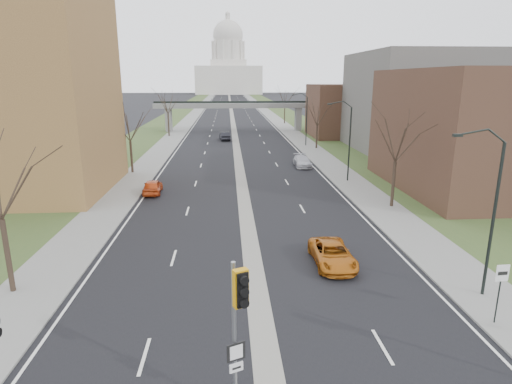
{
  "coord_description": "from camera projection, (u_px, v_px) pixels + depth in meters",
  "views": [
    {
      "loc": [
        -1.42,
        -13.51,
        11.06
      ],
      "look_at": [
        0.27,
        12.0,
        4.27
      ],
      "focal_mm": 30.0,
      "sensor_mm": 36.0,
      "label": 1
    }
  ],
  "objects": [
    {
      "name": "commercial_block_far",
      "position": [
        347.0,
        111.0,
        83.59
      ],
      "size": [
        14.0,
        14.0,
        10.0
      ],
      "primitive_type": "cube",
      "color": "#4E3524",
      "rests_on": "ground"
    },
    {
      "name": "car_right_mid",
      "position": [
        302.0,
        161.0,
        55.41
      ],
      "size": [
        2.04,
        4.91,
        1.42
      ],
      "primitive_type": "imported",
      "rotation": [
        0.0,
        0.0,
        -0.01
      ],
      "color": "#B0B1B8",
      "rests_on": "ground"
    },
    {
      "name": "streetlight_near",
      "position": [
        485.0,
        166.0,
        20.66
      ],
      "size": [
        2.61,
        0.2,
        8.7
      ],
      "color": "black",
      "rests_on": "sidewalk_right"
    },
    {
      "name": "commercial_block_mid",
      "position": [
        418.0,
        103.0,
        65.97
      ],
      "size": [
        18.0,
        22.0,
        15.0
      ],
      "primitive_type": "cube",
      "color": "#5F5D57",
      "rests_on": "ground"
    },
    {
      "name": "streetlight_far",
      "position": [
        302.0,
        104.0,
        70.81
      ],
      "size": [
        2.61,
        0.2,
        8.7
      ],
      "color": "black",
      "rests_on": "sidewalk_right"
    },
    {
      "name": "signal_pole_median",
      "position": [
        238.0,
        316.0,
        13.37
      ],
      "size": [
        0.8,
        0.93,
        5.58
      ],
      "rotation": [
        0.0,
        0.0,
        0.4
      ],
      "color": "gray",
      "rests_on": "ground"
    },
    {
      "name": "car_left_near",
      "position": [
        153.0,
        186.0,
        42.37
      ],
      "size": [
        1.9,
        4.3,
        1.44
      ],
      "primitive_type": "imported",
      "rotation": [
        0.0,
        0.0,
        3.19
      ],
      "color": "#BC4115",
      "rests_on": "ground"
    },
    {
      "name": "tree_right_c",
      "position": [
        285.0,
        95.0,
        106.6
      ],
      "size": [
        7.65,
        7.65,
        9.99
      ],
      "color": "#382B21",
      "rests_on": "sidewalk_right"
    },
    {
      "name": "tree_right_a",
      "position": [
        398.0,
        133.0,
        36.3
      ],
      "size": [
        7.2,
        7.2,
        9.4
      ],
      "color": "#382B21",
      "rests_on": "sidewalk_right"
    },
    {
      "name": "tree_left_c",
      "position": [
        167.0,
        100.0,
        82.76
      ],
      "size": [
        7.65,
        7.65,
        9.99
      ],
      "color": "#382B21",
      "rests_on": "sidewalk_left"
    },
    {
      "name": "streetlight_mid",
      "position": [
        343.0,
        118.0,
        45.74
      ],
      "size": [
        2.61,
        0.2,
        8.7
      ],
      "color": "black",
      "rests_on": "sidewalk_right"
    },
    {
      "name": "tree_left_b",
      "position": [
        129.0,
        121.0,
        50.18
      ],
      "size": [
        6.75,
        6.75,
        8.81
      ],
      "color": "#382B21",
      "rests_on": "sidewalk_left"
    },
    {
      "name": "sidewalk_left",
      "position": [
        199.0,
        109.0,
        159.84
      ],
      "size": [
        4.0,
        600.0,
        0.12
      ],
      "primitive_type": "cube",
      "color": "gray",
      "rests_on": "ground"
    },
    {
      "name": "grass_verge_right",
      "position": [
        279.0,
        109.0,
        161.76
      ],
      "size": [
        8.0,
        600.0,
        0.1
      ],
      "primitive_type": "cube",
      "color": "#2C4620",
      "rests_on": "ground"
    },
    {
      "name": "car_right_near",
      "position": [
        332.0,
        254.0,
        26.11
      ],
      "size": [
        2.3,
        4.93,
        1.37
      ],
      "primitive_type": "imported",
      "rotation": [
        0.0,
        0.0,
        0.01
      ],
      "color": "#AD5A12",
      "rests_on": "ground"
    },
    {
      "name": "median_strip",
      "position": [
        231.0,
        109.0,
        160.62
      ],
      "size": [
        1.2,
        600.0,
        0.02
      ],
      "primitive_type": "cube",
      "color": "gray",
      "rests_on": "ground"
    },
    {
      "name": "commercial_block_near",
      "position": [
        481.0,
        131.0,
        42.95
      ],
      "size": [
        16.0,
        20.0,
        12.0
      ],
      "primitive_type": "cube",
      "color": "#4E3524",
      "rests_on": "ground"
    },
    {
      "name": "speed_limit_sign",
      "position": [
        500.0,
        283.0,
        19.32
      ],
      "size": [
        0.63,
        0.07,
        2.91
      ],
      "rotation": [
        0.0,
        0.0,
        0.05
      ],
      "color": "black",
      "rests_on": "sidewalk_right"
    },
    {
      "name": "tree_right_b",
      "position": [
        318.0,
        113.0,
        68.34
      ],
      "size": [
        6.3,
        6.3,
        8.22
      ],
      "color": "#382B21",
      "rests_on": "sidewalk_right"
    },
    {
      "name": "capitol",
      "position": [
        228.0,
        68.0,
        319.8
      ],
      "size": [
        48.0,
        42.0,
        55.75
      ],
      "color": "silver",
      "rests_on": "ground"
    },
    {
      "name": "car_left_far",
      "position": [
        225.0,
        136.0,
        79.39
      ],
      "size": [
        2.21,
        4.86,
        1.54
      ],
      "primitive_type": "imported",
      "rotation": [
        0.0,
        0.0,
        3.27
      ],
      "color": "black",
      "rests_on": "ground"
    },
    {
      "name": "sidewalk_right",
      "position": [
        263.0,
        109.0,
        161.37
      ],
      "size": [
        4.0,
        600.0,
        0.12
      ],
      "primitive_type": "cube",
      "color": "gray",
      "rests_on": "ground"
    },
    {
      "name": "pedestrian_bridge",
      "position": [
        234.0,
        109.0,
        91.87
      ],
      "size": [
        34.0,
        3.0,
        6.45
      ],
      "color": "slate",
      "rests_on": "ground"
    },
    {
      "name": "grass_verge_left",
      "position": [
        183.0,
        109.0,
        159.46
      ],
      "size": [
        8.0,
        600.0,
        0.1
      ],
      "primitive_type": "cube",
      "color": "#2C4620",
      "rests_on": "ground"
    },
    {
      "name": "road_surface",
      "position": [
        231.0,
        109.0,
        160.62
      ],
      "size": [
        20.0,
        600.0,
        0.01
      ],
      "primitive_type": "cube",
      "color": "black",
      "rests_on": "ground"
    }
  ]
}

